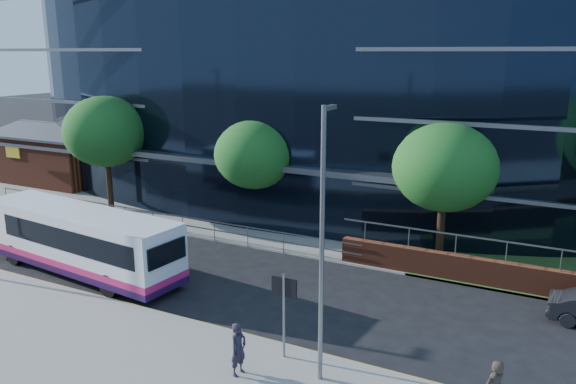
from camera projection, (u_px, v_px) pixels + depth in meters
The scene contains 16 objects.
ground at pixel (198, 311), 21.10m from camera, with size 200.00×200.00×0.00m, color black.
pavement_near at pixel (98, 376), 16.77m from camera, with size 80.00×8.00×0.15m, color gray.
kerb at pixel (181, 320), 20.22m from camera, with size 80.00×0.25×0.16m, color gray.
yellow_line_outer at pixel (185, 320), 20.41m from camera, with size 80.00×0.08×0.01m, color gold.
yellow_line_inner at pixel (187, 318), 20.54m from camera, with size 80.00×0.08×0.01m, color gold.
far_forecourt at pixel (225, 216), 33.24m from camera, with size 50.00×8.00×0.10m, color gray.
glass_office at pixel (324, 74), 38.94m from camera, with size 44.00×23.10×16.00m.
brick_pavilion at pixel (63, 155), 41.99m from camera, with size 8.60×6.66×4.40m.
guard_railings at pixel (153, 216), 30.48m from camera, with size 24.00×0.05×1.10m.
street_sign at pixel (284, 298), 17.23m from camera, with size 0.85×0.09×2.80m.
tree_far_a at pixel (105, 132), 33.43m from camera, with size 4.95×4.95×6.98m.
tree_far_b at pixel (255, 155), 29.61m from camera, with size 4.29×4.29×6.05m.
tree_far_c at pixel (445, 168), 24.69m from camera, with size 4.62×4.62×6.51m.
streetlight_east at pixel (322, 240), 15.50m from camera, with size 0.15×0.77×8.00m.
city_bus at pixel (81, 240), 24.43m from camera, with size 10.71×3.47×2.85m.
pedestrian at pixel (238, 349), 16.55m from camera, with size 0.60×0.39×1.63m, color #231E2D.
Camera 1 is at (11.84, -15.71, 9.50)m, focal length 35.00 mm.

